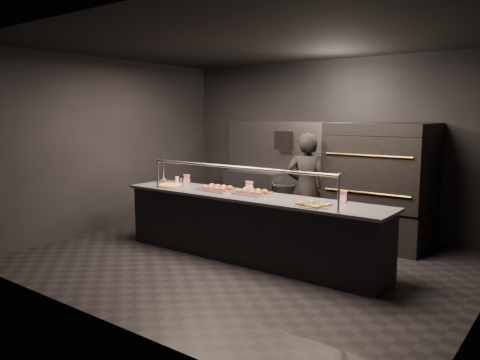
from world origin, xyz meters
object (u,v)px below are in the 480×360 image
Objects in this scene: towel_dispenser at (284,140)px; trash_bin at (284,204)px; fire_extinguisher at (309,168)px; beer_tap at (163,174)px; pizza_oven at (381,183)px; prep_shelf at (251,194)px; round_pizza at (170,185)px; service_counter at (248,227)px; slider_tray_a at (217,188)px; square_pizza at (314,204)px; worker at (306,189)px; slider_tray_b at (252,192)px.

trash_bin is (0.13, -0.17, -1.19)m from towel_dispenser.
beer_tap is (-1.47, -2.28, 0.00)m from fire_extinguisher.
pizza_oven is 3.79× the size of beer_tap.
round_pizza is (0.15, -2.42, 0.49)m from prep_shelf.
service_counter is at bearing -55.41° from prep_shelf.
beer_tap is at bearing -122.75° from fire_extinguisher.
beer_tap is 1.23m from slider_tray_a.
beer_tap is (-3.02, -1.78, 0.10)m from pizza_oven.
worker reaches higher than square_pizza.
slider_tray_a is (0.30, -2.35, -0.60)m from towel_dispenser.
beer_tap is 0.29× the size of worker.
towel_dispenser is 0.69× the size of fire_extinguisher.
round_pizza is at bearing -102.45° from towel_dispenser.
round_pizza is at bearing -176.00° from service_counter.
worker reaches higher than towel_dispenser.
slider_tray_a is (-0.25, -2.36, -0.11)m from fire_extinguisher.
pizza_oven is 1.59× the size of prep_shelf.
towel_dispenser is 3.29m from square_pizza.
square_pizza is (1.10, -0.23, -0.01)m from slider_tray_b.
square_pizza is (1.10, -0.15, 0.47)m from service_counter.
beer_tap reaches higher than slider_tray_a.
prep_shelf is 0.84m from trash_bin.
service_counter reaches higher than fire_extinguisher.
fire_extinguisher is at bearing 98.30° from service_counter.
square_pizza is 3.08m from trash_bin.
prep_shelf is at bearing -174.29° from towel_dispenser.
service_counter is 1.21m from square_pizza.
slider_tray_b is (-1.20, -1.82, -0.02)m from pizza_oven.
slider_tray_b is (1.45, 0.18, 0.01)m from round_pizza.
worker is (-0.86, 1.37, -0.06)m from square_pizza.
slider_tray_a is at bearing 29.13° from worker.
square_pizza is at bearing -1.08° from round_pizza.
beer_tap is at bearing -149.42° from pizza_oven.
square_pizza is (2.70, -2.47, 0.49)m from prep_shelf.
fire_extinguisher is 2.74m from round_pizza.
worker is at bearing 78.08° from slider_tray_b.
square_pizza is (2.92, -0.27, -0.13)m from beer_tap.
trash_bin is at bearing 170.77° from pizza_oven.
prep_shelf is 2.38× the size of fire_extinguisher.
beer_tap reaches higher than prep_shelf.
service_counter is 8.49× the size of slider_tray_b.
towel_dispenser is 0.69× the size of slider_tray_a.
beer_tap reaches higher than fire_extinguisher.
slider_tray_a is 1.71m from square_pizza.
slider_tray_a is (1.22, -0.08, -0.11)m from beer_tap.
pizza_oven is 3.78× the size of fire_extinguisher.
prep_shelf is at bearing 93.54° from round_pizza.
pizza_oven is 3.32m from round_pizza.
prep_shelf is (-1.60, 2.32, -0.01)m from service_counter.
square_pizza is at bearing -11.71° from slider_tray_b.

